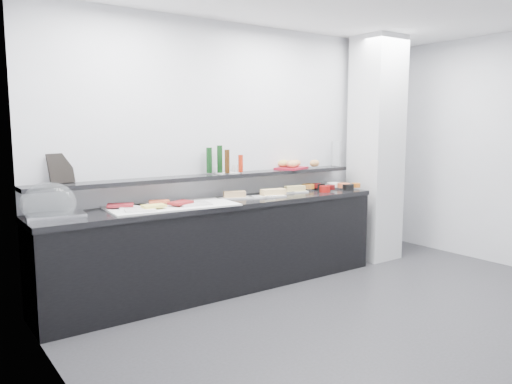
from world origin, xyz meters
TOP-DOWN VIEW (x-y plane):
  - ground at (0.00, 0.00)m, footprint 5.00×5.00m
  - back_wall at (0.00, 2.00)m, footprint 5.00×0.02m
  - column at (1.50, 1.65)m, footprint 0.50×0.50m
  - buffet_cabinet at (-0.70, 1.70)m, footprint 3.60×0.60m
  - counter_top at (-0.70, 1.70)m, footprint 3.62×0.62m
  - wall_shelf at (-0.70, 1.88)m, footprint 3.60×0.25m
  - cloche_base at (-2.26, 1.70)m, footprint 0.48×0.35m
  - cloche_dome at (-2.31, 1.74)m, footprint 0.50×0.41m
  - linen_runner at (-1.24, 1.67)m, footprint 1.21×0.65m
  - platter_meat_a at (-1.58, 1.78)m, footprint 0.29×0.22m
  - food_meat_a at (-1.69, 1.80)m, footprint 0.27×0.22m
  - platter_salmon at (-1.41, 1.83)m, footprint 0.35×0.29m
  - food_salmon at (-1.32, 1.79)m, footprint 0.22×0.18m
  - platter_cheese at (-1.60, 1.56)m, footprint 0.29×0.23m
  - food_cheese at (-1.46, 1.58)m, footprint 0.20×0.14m
  - platter_meat_b at (-1.06, 1.57)m, footprint 0.31×0.22m
  - food_meat_b at (-1.18, 1.62)m, footprint 0.25×0.21m
  - sandwich_plate_left at (-0.49, 1.78)m, footprint 0.41×0.30m
  - sandwich_food_left at (-0.49, 1.77)m, footprint 0.24×0.17m
  - tongs_left at (-0.53, 1.78)m, footprint 0.16×0.02m
  - sandwich_plate_mid at (-0.15, 1.66)m, footprint 0.41×0.23m
  - sandwich_food_mid at (-0.06, 1.68)m, footprint 0.28×0.14m
  - tongs_mid at (-0.15, 1.60)m, footprint 0.16×0.02m
  - sandwich_plate_right at (0.27, 1.81)m, footprint 0.43×0.25m
  - sandwich_food_right at (0.31, 1.77)m, footprint 0.24×0.14m
  - tongs_right at (0.19, 1.71)m, footprint 0.16×0.04m
  - bowl_glass_fruit at (0.55, 1.82)m, footprint 0.18×0.18m
  - fill_glass_fruit at (0.55, 1.82)m, footprint 0.16×0.16m
  - bowl_black_jam at (0.71, 1.79)m, footprint 0.15×0.15m
  - fill_black_jam at (0.68, 1.81)m, footprint 0.12×0.12m
  - bowl_glass_cream at (0.86, 1.82)m, footprint 0.22×0.22m
  - fill_glass_cream at (0.90, 1.76)m, footprint 0.19×0.19m
  - bowl_red_jam at (0.61, 1.60)m, footprint 0.14×0.14m
  - fill_red_jam at (0.71, 1.60)m, footprint 0.11×0.11m
  - bowl_glass_salmon at (0.95, 1.60)m, footprint 0.19×0.19m
  - fill_glass_salmon at (0.94, 1.63)m, footprint 0.17×0.17m
  - bowl_black_fruit at (0.95, 1.57)m, footprint 0.15×0.15m
  - fill_black_fruit at (1.07, 1.56)m, footprint 0.12×0.12m
  - framed_print at (-2.14, 1.97)m, footprint 0.24×0.14m
  - print_art at (-2.15, 1.98)m, footprint 0.20×0.11m
  - condiment_tray at (-0.50, 1.88)m, footprint 0.25×0.15m
  - bottle_green_a at (-0.69, 1.93)m, footprint 0.07×0.07m
  - bottle_brown at (-0.56, 1.81)m, footprint 0.06×0.06m
  - bottle_green_b at (-0.58, 1.90)m, footprint 0.07×0.07m
  - bottle_hot at (-0.38, 1.82)m, footprint 0.06×0.06m
  - shaker_salt at (-0.41, 1.91)m, footprint 0.04×0.04m
  - shaker_pepper at (-0.37, 1.87)m, footprint 0.05×0.05m
  - bread_tray at (0.38, 1.91)m, footprint 0.45×0.39m
  - bread_roll_n at (0.32, 1.98)m, footprint 0.16×0.13m
  - bread_roll_ne at (0.45, 1.92)m, footprint 0.18×0.15m
  - bread_roll_sw at (0.33, 1.83)m, footprint 0.15×0.11m
  - bread_roll_se at (0.62, 1.79)m, footprint 0.13×0.09m
  - bread_roll_midw at (0.36, 1.90)m, footprint 0.13×0.09m
  - bread_roll_mide at (0.40, 1.90)m, footprint 0.14×0.11m
  - carafe at (1.06, 1.89)m, footprint 0.14×0.14m

SIDE VIEW (x-z plane):
  - ground at x=0.00m, z-range 0.00..0.00m
  - buffet_cabinet at x=-0.70m, z-range 0.00..0.85m
  - counter_top at x=-0.70m, z-range 0.85..0.90m
  - linen_runner at x=-1.24m, z-range 0.90..0.91m
  - sandwich_plate_left at x=-0.49m, z-range 0.90..0.91m
  - sandwich_plate_mid at x=-0.15m, z-range 0.90..0.91m
  - sandwich_plate_right at x=0.27m, z-range 0.90..0.91m
  - tongs_left at x=-0.53m, z-range 0.92..0.92m
  - tongs_mid at x=-0.15m, z-range 0.91..0.92m
  - tongs_right at x=0.19m, z-range 0.92..0.92m
  - cloche_base at x=-2.26m, z-range 0.90..0.94m
  - platter_meat_a at x=-1.58m, z-range 0.92..0.93m
  - platter_salmon at x=-1.41m, z-range 0.92..0.93m
  - platter_cheese at x=-1.60m, z-range 0.92..0.93m
  - platter_meat_b at x=-1.06m, z-range 0.92..0.93m
  - bowl_glass_fruit at x=0.55m, z-range 0.90..0.97m
  - bowl_black_jam at x=0.71m, z-range 0.90..0.97m
  - bowl_glass_cream at x=0.86m, z-range 0.90..0.97m
  - bowl_red_jam at x=0.61m, z-range 0.90..0.97m
  - bowl_glass_salmon at x=0.95m, z-range 0.90..0.97m
  - bowl_black_fruit at x=0.95m, z-range 0.90..0.97m
  - food_meat_a at x=-1.69m, z-range 0.93..0.95m
  - food_salmon at x=-1.32m, z-range 0.93..0.95m
  - food_cheese at x=-1.46m, z-range 0.93..0.95m
  - food_meat_b at x=-1.18m, z-range 0.93..0.95m
  - sandwich_food_left at x=-0.49m, z-range 0.91..0.97m
  - sandwich_food_mid at x=-0.06m, z-range 0.91..0.97m
  - sandwich_food_right at x=0.31m, z-range 0.91..0.97m
  - fill_glass_fruit at x=0.55m, z-range 0.92..0.97m
  - fill_black_jam at x=0.68m, z-range 0.92..0.97m
  - fill_glass_cream at x=0.90m, z-range 0.92..0.97m
  - fill_red_jam at x=0.71m, z-range 0.92..0.97m
  - fill_glass_salmon at x=0.94m, z-range 0.92..0.97m
  - fill_black_fruit at x=1.07m, z-range 0.92..0.97m
  - cloche_dome at x=-2.31m, z-range 0.86..1.20m
  - wall_shelf at x=-0.70m, z-range 1.11..1.15m
  - condiment_tray at x=-0.50m, z-range 1.15..1.16m
  - bread_tray at x=0.38m, z-range 1.15..1.17m
  - shaker_salt at x=-0.41m, z-range 1.16..1.23m
  - shaker_pepper at x=-0.37m, z-range 1.16..1.23m
  - bread_roll_n at x=0.32m, z-range 1.17..1.25m
  - bread_roll_ne at x=0.45m, z-range 1.17..1.25m
  - bread_roll_sw at x=0.33m, z-range 1.17..1.25m
  - bread_roll_se at x=0.62m, z-range 1.17..1.25m
  - bread_roll_midw at x=0.36m, z-range 1.17..1.25m
  - bread_roll_mide at x=0.40m, z-range 1.17..1.25m
  - bottle_hot at x=-0.38m, z-range 1.16..1.34m
  - framed_print at x=-2.14m, z-range 1.15..1.41m
  - print_art at x=-2.15m, z-range 1.17..1.39m
  - bottle_brown at x=-0.56m, z-range 1.16..1.40m
  - bottle_green_a at x=-0.69m, z-range 1.16..1.42m
  - carafe at x=1.06m, z-range 1.15..1.45m
  - bottle_green_b at x=-0.58m, z-range 1.16..1.44m
  - back_wall at x=0.00m, z-range 0.00..2.70m
  - column at x=1.50m, z-range 0.00..2.70m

